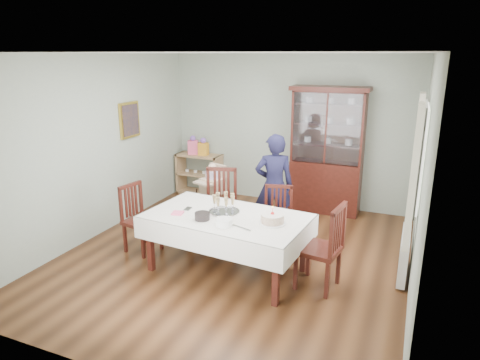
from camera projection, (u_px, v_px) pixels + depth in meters
The scene contains 25 objects.
floor at pixel (235, 256), 5.92m from camera, with size 5.00×5.00×0.00m, color #593319.
room_shell at pixel (250, 128), 5.91m from camera, with size 5.00×5.00×5.00m.
dining_table at pixel (227, 243), 5.42m from camera, with size 2.10×1.33×0.76m.
china_cabinet at pixel (327, 149), 7.32m from camera, with size 1.30×0.48×2.18m.
sideboard at pixel (200, 174), 8.47m from camera, with size 0.90×0.38×0.80m.
picture_frame at pixel (130, 120), 6.98m from camera, with size 0.04×0.48×0.58m, color gold.
window at pixel (421, 157), 4.93m from camera, with size 0.04×1.02×1.22m, color white.
curtain_left at pixel (413, 178), 4.43m from camera, with size 0.07×0.30×1.55m, color silver.
curtain_right at pixel (416, 153), 5.53m from camera, with size 0.07×0.30×1.55m, color silver.
radiator at pixel (404, 254), 5.30m from camera, with size 0.10×0.80×0.55m, color white.
chair_far_left at pixel (220, 220), 6.37m from camera, with size 0.59×0.59×1.06m.
chair_far_right at pixel (277, 232), 6.02m from camera, with size 0.50×0.50×0.92m.
chair_end_left at pixel (142, 231), 6.02m from camera, with size 0.50×0.50×0.96m.
chair_end_right at pixel (319, 263), 5.05m from camera, with size 0.54×0.54×1.05m.
woman at pixel (274, 185), 6.42m from camera, with size 0.58×0.38×1.58m, color black.
high_chair at pixel (213, 200), 6.98m from camera, with size 0.57×0.57×1.01m.
champagne_tray at pixel (224, 207), 5.38m from camera, with size 0.40×0.40×0.24m.
birthday_cake at pixel (272, 219), 5.04m from camera, with size 0.32×0.32×0.22m.
plate_stack_dark at pixel (202, 216), 5.16m from camera, with size 0.19×0.19×0.09m, color black.
plate_stack_white at pixel (224, 222), 4.98m from camera, with size 0.20×0.20×0.09m, color white.
napkin_stack at pixel (178, 213), 5.36m from camera, with size 0.14×0.14×0.02m, color #FF5D88.
cutlery at pixel (186, 208), 5.54m from camera, with size 0.10×0.14×0.01m, color silver, non-canonical shape.
cake_knife at pixel (241, 227), 4.93m from camera, with size 0.30×0.03×0.01m, color silver.
gift_bag_pink at pixel (193, 146), 8.34m from camera, with size 0.23×0.19×0.37m.
gift_bag_orange at pixel (203, 147), 8.26m from camera, with size 0.19×0.14×0.34m.
Camera 1 is at (2.14, -4.94, 2.69)m, focal length 32.00 mm.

